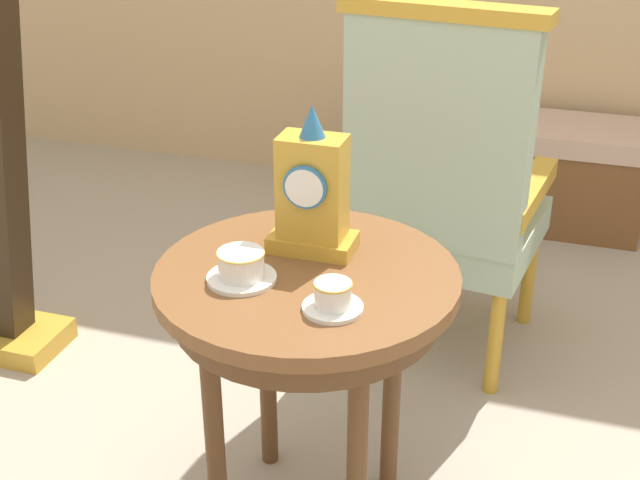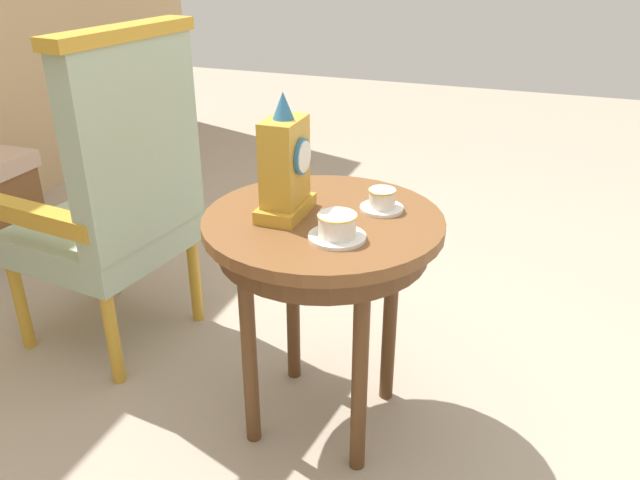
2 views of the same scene
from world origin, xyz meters
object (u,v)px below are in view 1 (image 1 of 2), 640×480
object	(u,v)px
teacup_right	(333,298)
mantel_clock	(312,194)
armchair	(445,185)
window_bench	(504,168)
side_table	(307,306)
teacup_left	(241,267)

from	to	relation	value
teacup_right	mantel_clock	world-z (taller)	mantel_clock
armchair	window_bench	xyz separation A→B (m)	(0.07, 1.16, -0.37)
side_table	armchair	distance (m)	0.82
mantel_clock	window_bench	distance (m)	1.97
side_table	window_bench	bearing A→B (deg)	83.17
mantel_clock	armchair	world-z (taller)	armchair
teacup_right	mantel_clock	size ratio (longest dim) A/B	0.36
side_table	teacup_left	bearing A→B (deg)	-145.90
teacup_right	window_bench	world-z (taller)	teacup_right
side_table	window_bench	size ratio (longest dim) A/B	0.58
armchair	teacup_left	bearing A→B (deg)	-107.54
mantel_clock	side_table	bearing A→B (deg)	-79.12
armchair	window_bench	distance (m)	1.22
side_table	armchair	bearing A→B (deg)	78.61
teacup_right	armchair	xyz separation A→B (m)	(0.06, 0.94, -0.13)
teacup_left	teacup_right	world-z (taller)	teacup_left
mantel_clock	teacup_left	bearing A→B (deg)	-118.54
side_table	mantel_clock	distance (m)	0.24
teacup_right	window_bench	xyz separation A→B (m)	(0.13, 2.09, -0.50)
side_table	mantel_clock	size ratio (longest dim) A/B	2.06
teacup_left	armchair	distance (m)	0.93
side_table	mantel_clock	world-z (taller)	mantel_clock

